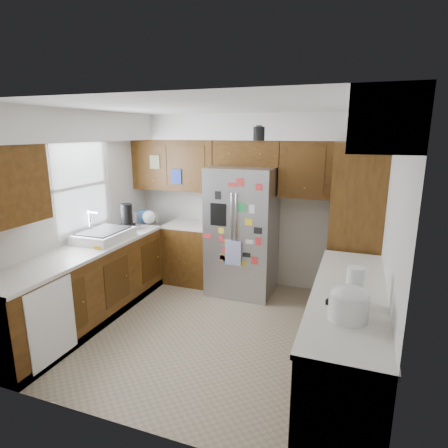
% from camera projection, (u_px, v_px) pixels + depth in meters
% --- Properties ---
extents(floor, '(3.60, 3.60, 0.00)m').
position_uv_depth(floor, '(211.00, 330.00, 4.39)').
color(floor, tan).
rests_on(floor, ground).
extents(room_shell, '(3.64, 3.24, 2.52)m').
position_uv_depth(room_shell, '(213.00, 171.00, 4.32)').
color(room_shell, beige).
rests_on(room_shell, ground).
extents(left_counter_run, '(1.36, 3.20, 0.92)m').
position_uv_depth(left_counter_run, '(113.00, 280.00, 4.77)').
color(left_counter_run, '#3D220B').
rests_on(left_counter_run, ground).
extents(right_counter_run, '(0.63, 2.25, 0.92)m').
position_uv_depth(right_counter_run, '(345.00, 343.00, 3.36)').
color(right_counter_run, '#3D220B').
rests_on(right_counter_run, ground).
extents(pantry, '(0.60, 0.90, 2.15)m').
position_uv_depth(pantry, '(356.00, 229.00, 4.68)').
color(pantry, '#3D220B').
rests_on(pantry, ground).
extents(fridge, '(0.90, 0.79, 1.80)m').
position_uv_depth(fridge, '(242.00, 231.00, 5.27)').
color(fridge, gray).
rests_on(fridge, ground).
extents(bridge_cabinet, '(0.96, 0.34, 0.35)m').
position_uv_depth(bridge_cabinet, '(248.00, 153.00, 5.22)').
color(bridge_cabinet, '#3D220B').
rests_on(bridge_cabinet, fridge).
extents(fridge_top_items, '(0.73, 0.37, 0.25)m').
position_uv_depth(fridge_top_items, '(250.00, 131.00, 5.10)').
color(fridge_top_items, '#212AB0').
rests_on(fridge_top_items, bridge_cabinet).
extents(sink_assembly, '(0.52, 0.71, 0.37)m').
position_uv_depth(sink_assembly, '(104.00, 235.00, 4.74)').
color(sink_assembly, white).
rests_on(sink_assembly, left_counter_run).
extents(left_counter_clutter, '(0.34, 0.87, 0.38)m').
position_uv_depth(left_counter_clutter, '(137.00, 218.00, 5.42)').
color(left_counter_clutter, black).
rests_on(left_counter_clutter, left_counter_run).
extents(rice_cooker, '(0.30, 0.29, 0.26)m').
position_uv_depth(rice_cooker, '(349.00, 302.00, 2.73)').
color(rice_cooker, white).
rests_on(rice_cooker, right_counter_run).
extents(paper_towel, '(0.14, 0.14, 0.31)m').
position_uv_depth(paper_towel, '(355.00, 285.00, 2.98)').
color(paper_towel, white).
rests_on(paper_towel, right_counter_run).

